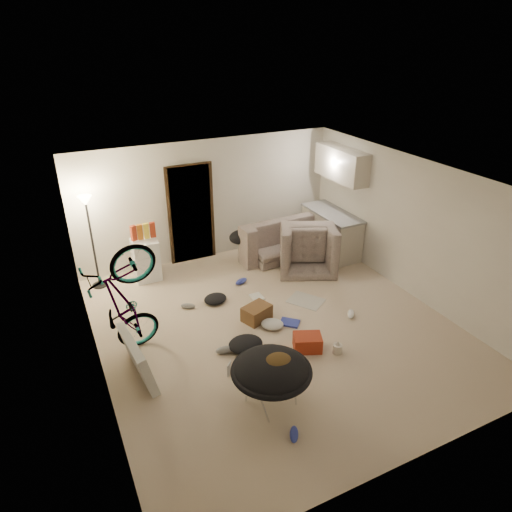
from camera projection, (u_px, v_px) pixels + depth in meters
name	position (u px, v px, depth m)	size (l,w,h in m)	color
floor	(275.00, 327.00, 7.57)	(5.50, 6.00, 0.02)	beige
ceiling	(278.00, 180.00, 6.44)	(5.50, 6.00, 0.02)	white
wall_back	(208.00, 200.00, 9.43)	(5.50, 0.02, 2.50)	silver
wall_front	(418.00, 381.00, 4.58)	(5.50, 0.02, 2.50)	silver
wall_left	(90.00, 301.00, 5.93)	(0.02, 6.00, 2.50)	silver
wall_right	(414.00, 228.00, 8.08)	(0.02, 6.00, 2.50)	silver
doorway	(191.00, 214.00, 9.34)	(0.85, 0.10, 2.04)	black
door_trim	(191.00, 215.00, 9.32)	(0.97, 0.04, 2.10)	#342212
floor_lamp	(89.00, 223.00, 8.17)	(0.28, 0.28, 1.81)	black
kitchen_counter	(331.00, 233.00, 9.92)	(0.60, 1.50, 0.88)	beige
counter_top	(332.00, 213.00, 9.72)	(0.64, 1.54, 0.04)	gray
kitchen_uppers	(341.00, 164.00, 9.30)	(0.38, 1.40, 0.65)	beige
sofa	(282.00, 238.00, 9.96)	(2.17, 0.85, 0.63)	#373E37
armchair	(305.00, 249.00, 9.39)	(1.13, 0.98, 0.73)	#373E37
bicycle	(127.00, 327.00, 6.71)	(0.66, 1.88, 0.99)	black
book_asset	(228.00, 377.00, 6.45)	(0.15, 0.20, 0.02)	#9E2E17
mini_fridge	(146.00, 260.00, 8.85)	(0.48, 0.48, 0.81)	white
snack_box_0	(134.00, 233.00, 8.52)	(0.10, 0.07, 0.30)	#9E2E17
snack_box_1	(140.00, 232.00, 8.57)	(0.10, 0.07, 0.30)	#B86017
snack_box_2	(146.00, 231.00, 8.61)	(0.10, 0.07, 0.30)	yellow
snack_box_3	(153.00, 230.00, 8.66)	(0.10, 0.07, 0.30)	#9E2E17
saucer_chair	(271.00, 377.00, 5.82)	(1.04, 1.04, 0.74)	silver
hoodie	(276.00, 364.00, 5.72)	(0.48, 0.40, 0.22)	#4A3519
sofa_drape	(242.00, 237.00, 9.49)	(0.56, 0.46, 0.28)	black
tv_box	(138.00, 358.00, 6.31)	(0.12, 1.00, 0.66)	silver
drink_case_a	(257.00, 313.00, 7.68)	(0.46, 0.33, 0.26)	brown
drink_case_b	(307.00, 342.00, 6.97)	(0.42, 0.31, 0.24)	#9E2E17
juicer	(338.00, 348.00, 6.91)	(0.14, 0.14, 0.20)	beige
newspaper	(306.00, 301.00, 8.27)	(0.46, 0.61, 0.01)	#B6B1A8
book_blue	(290.00, 323.00, 7.63)	(0.23, 0.32, 0.03)	#313FB3
book_white	(257.00, 297.00, 8.36)	(0.21, 0.27, 0.03)	silver
shoe_0	(241.00, 281.00, 8.80)	(0.28, 0.12, 0.10)	#313FB3
shoe_1	(188.00, 306.00, 8.03)	(0.26, 0.11, 0.10)	slate
shoe_2	(294.00, 434.00, 5.49)	(0.26, 0.10, 0.09)	#313FB3
shoe_3	(225.00, 350.00, 6.92)	(0.30, 0.12, 0.11)	slate
shoe_4	(351.00, 314.00, 7.80)	(0.27, 0.11, 0.10)	white
clothes_lump_a	(246.00, 344.00, 6.99)	(0.54, 0.46, 0.17)	black
clothes_lump_b	(215.00, 299.00, 8.21)	(0.42, 0.37, 0.13)	black
clothes_lump_c	(272.00, 324.00, 7.51)	(0.38, 0.32, 0.12)	silver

